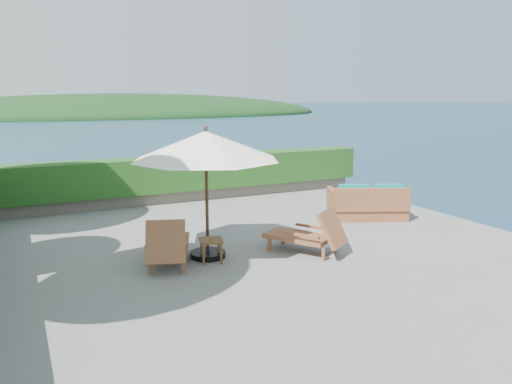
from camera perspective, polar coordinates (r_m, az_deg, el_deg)
name	(u,v)px	position (r m, az deg, el deg)	size (l,w,h in m)	color
ground	(260,252)	(10.31, 0.46, -6.92)	(12.00, 12.00, 0.00)	slate
foundation	(260,323)	(10.90, 0.45, -14.70)	(12.00, 12.00, 3.00)	#5B5448
offshore_island	(122,115)	(151.77, -15.10, 8.46)	(126.00, 57.60, 12.60)	black
planter_wall_far	(178,195)	(15.32, -8.95, -0.34)	(12.00, 0.60, 0.36)	#71695A
hedge_far	(177,173)	(15.20, -9.02, 2.13)	(12.40, 0.90, 1.00)	#1D4212
patio_umbrella	(206,147)	(9.62, -5.76, 5.15)	(2.92, 2.92, 2.61)	black
lounge_left	(168,244)	(9.61, -10.04, -5.88)	(1.24, 1.85, 0.99)	#955736
lounge_right	(309,234)	(10.23, 6.08, -4.81)	(1.44, 1.76, 0.95)	#955736
side_table	(211,243)	(9.68, -5.16, -5.85)	(0.52, 0.52, 0.46)	brown
wicker_loveseat	(368,205)	(13.27, 12.64, -1.42)	(2.19, 1.70, 0.96)	#955736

